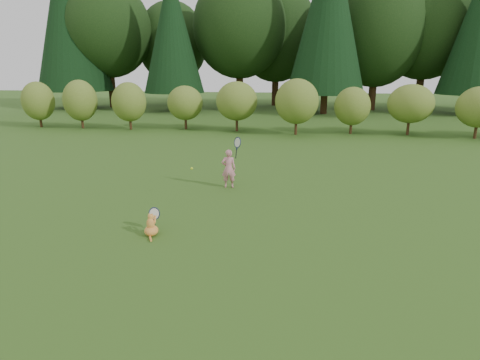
# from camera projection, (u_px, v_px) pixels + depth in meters

# --- Properties ---
(ground) EXTENTS (100.00, 100.00, 0.00)m
(ground) POSITION_uv_depth(u_px,v_px,m) (226.00, 218.00, 9.27)
(ground) COLOR #2E5718
(ground) RESTS_ON ground
(shrub_row) EXTENTS (28.00, 3.00, 2.80)m
(shrub_row) POSITION_uv_depth(u_px,v_px,m) (270.00, 106.00, 21.28)
(shrub_row) COLOR #516920
(shrub_row) RESTS_ON ground
(woodland_backdrop) EXTENTS (48.00, 10.00, 15.00)m
(woodland_backdrop) POSITION_uv_depth(u_px,v_px,m) (282.00, 9.00, 29.16)
(woodland_backdrop) COLOR black
(woodland_backdrop) RESTS_ON ground
(child) EXTENTS (0.65, 0.43, 1.68)m
(child) POSITION_uv_depth(u_px,v_px,m) (229.00, 168.00, 11.50)
(child) COLOR pink
(child) RESTS_ON ground
(cat) EXTENTS (0.33, 0.63, 0.65)m
(cat) POSITION_uv_depth(u_px,v_px,m) (151.00, 224.00, 8.27)
(cat) COLOR orange
(cat) RESTS_ON ground
(tennis_ball) EXTENTS (0.07, 0.07, 0.07)m
(tennis_ball) POSITION_uv_depth(u_px,v_px,m) (192.00, 168.00, 10.46)
(tennis_ball) COLOR #97CE18
(tennis_ball) RESTS_ON ground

